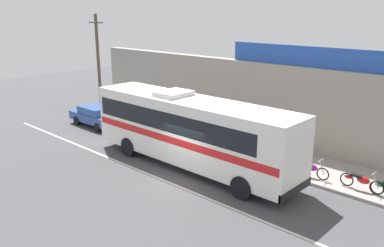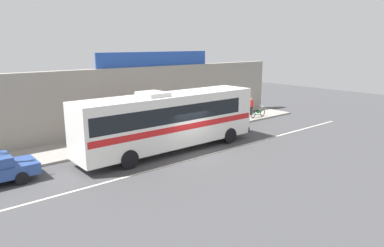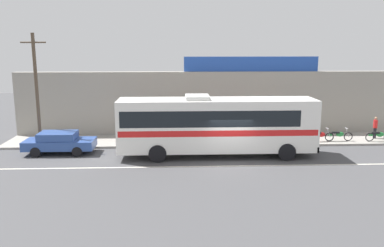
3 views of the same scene
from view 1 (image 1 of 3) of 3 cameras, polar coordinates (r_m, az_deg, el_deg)
name	(u,v)px [view 1 (image 1 of 3)]	position (r m, az deg, el deg)	size (l,w,h in m)	color
ground_plane	(183,178)	(19.18, -1.36, -7.84)	(70.00, 70.00, 0.00)	#444447
sidewalk_slab	(246,150)	(22.90, 7.77, -3.76)	(30.00, 3.60, 0.14)	gray
storefront_facade	(269,104)	(23.97, 10.96, 2.81)	(30.00, 0.70, 4.80)	gray
storefront_billboard	(312,57)	(22.30, 16.83, 9.15)	(10.07, 0.12, 1.10)	#234CAD
road_center_stripe	(171,183)	(18.67, -3.09, -8.55)	(30.00, 0.14, 0.01)	silver
intercity_bus	(189,128)	(19.88, -0.37, -0.62)	(11.94, 2.62, 3.78)	white
parked_car	(97,116)	(28.14, -13.51, 1.12)	(4.33, 1.86, 1.37)	#2D4C93
utility_pole	(99,64)	(29.76, -13.28, 8.25)	(1.60, 0.22, 7.37)	brown
motorcycle_orange	(361,181)	(18.99, 23.10, -7.60)	(1.91, 0.56, 0.94)	black
motorcycle_green	(310,168)	(19.65, 16.59, -6.15)	(1.86, 0.56, 0.94)	black
pedestrian_far_right	(243,137)	(21.77, 7.37, -1.95)	(0.30, 0.48, 1.64)	brown
pedestrian_near_shop	(209,123)	(24.33, 2.52, 0.03)	(0.30, 0.48, 1.60)	black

